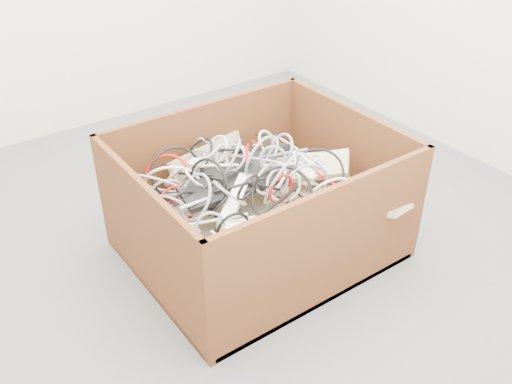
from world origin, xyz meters
TOP-DOWN VIEW (x-y plane):
  - ground at (0.00, 0.00)m, footprint 3.00×3.00m
  - cardboard_box at (-0.04, -0.20)m, footprint 1.09×0.91m
  - keyboard_pile at (-0.02, -0.21)m, footprint 1.00×0.92m
  - mice_scatter at (-0.03, -0.23)m, footprint 0.64×0.72m
  - power_strip_left at (-0.21, -0.29)m, footprint 0.26×0.21m
  - power_strip_right at (-0.20, -0.40)m, footprint 0.30×0.08m
  - vga_plug at (0.31, -0.23)m, footprint 0.05×0.05m
  - cable_tangle at (-0.14, -0.17)m, footprint 0.92×0.78m

SIDE VIEW (x-z plane):
  - ground at x=0.00m, z-range 0.00..0.00m
  - cardboard_box at x=-0.04m, z-range -0.13..0.43m
  - keyboard_pile at x=-0.02m, z-range 0.11..0.44m
  - power_strip_right at x=-0.20m, z-range 0.28..0.37m
  - vga_plug at x=0.31m, z-range 0.33..0.36m
  - mice_scatter at x=-0.03m, z-range 0.26..0.44m
  - power_strip_left at x=-0.21m, z-range 0.32..0.44m
  - cable_tangle at x=-0.14m, z-range 0.17..0.62m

